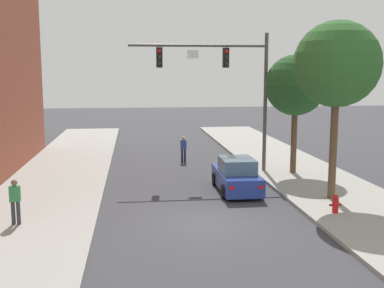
{
  "coord_description": "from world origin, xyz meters",
  "views": [
    {
      "loc": [
        -2.57,
        -16.89,
        5.53
      ],
      "look_at": [
        0.31,
        6.49,
        2.0
      ],
      "focal_mm": 44.56,
      "sensor_mm": 36.0,
      "label": 1
    }
  ],
  "objects_px": {
    "pedestrian_sidewalk_left_walker": "(15,200)",
    "pedestrian_crossing_road": "(183,148)",
    "traffic_signal_mast": "(227,76)",
    "fire_hydrant": "(335,204)",
    "street_tree_second": "(296,86)",
    "car_lead_blue": "(236,176)",
    "street_tree_nearest": "(337,65)"
  },
  "relations": [
    {
      "from": "traffic_signal_mast",
      "to": "pedestrian_sidewalk_left_walker",
      "type": "xyz_separation_m",
      "value": [
        -9.25,
        -8.28,
        -4.32
      ]
    },
    {
      "from": "car_lead_blue",
      "to": "street_tree_nearest",
      "type": "xyz_separation_m",
      "value": [
        3.69,
        -2.28,
        5.14
      ]
    },
    {
      "from": "traffic_signal_mast",
      "to": "pedestrian_sidewalk_left_walker",
      "type": "bearing_deg",
      "value": -138.19
    },
    {
      "from": "traffic_signal_mast",
      "to": "pedestrian_sidewalk_left_walker",
      "type": "distance_m",
      "value": 13.15
    },
    {
      "from": "car_lead_blue",
      "to": "pedestrian_sidewalk_left_walker",
      "type": "bearing_deg",
      "value": -154.13
    },
    {
      "from": "pedestrian_sidewalk_left_walker",
      "to": "traffic_signal_mast",
      "type": "bearing_deg",
      "value": 41.81
    },
    {
      "from": "pedestrian_sidewalk_left_walker",
      "to": "pedestrian_crossing_road",
      "type": "bearing_deg",
      "value": 58.56
    },
    {
      "from": "car_lead_blue",
      "to": "street_tree_nearest",
      "type": "bearing_deg",
      "value": -31.74
    },
    {
      "from": "pedestrian_crossing_road",
      "to": "fire_hydrant",
      "type": "distance_m",
      "value": 12.82
    },
    {
      "from": "car_lead_blue",
      "to": "pedestrian_sidewalk_left_walker",
      "type": "relative_size",
      "value": 2.6
    },
    {
      "from": "traffic_signal_mast",
      "to": "car_lead_blue",
      "type": "bearing_deg",
      "value": -93.8
    },
    {
      "from": "traffic_signal_mast",
      "to": "street_tree_second",
      "type": "xyz_separation_m",
      "value": [
        3.57,
        -0.77,
        -0.53
      ]
    },
    {
      "from": "traffic_signal_mast",
      "to": "street_tree_second",
      "type": "distance_m",
      "value": 3.69
    },
    {
      "from": "traffic_signal_mast",
      "to": "street_tree_second",
      "type": "bearing_deg",
      "value": -12.11
    },
    {
      "from": "pedestrian_sidewalk_left_walker",
      "to": "fire_hydrant",
      "type": "height_order",
      "value": "pedestrian_sidewalk_left_walker"
    },
    {
      "from": "car_lead_blue",
      "to": "street_tree_second",
      "type": "relative_size",
      "value": 0.67
    },
    {
      "from": "pedestrian_sidewalk_left_walker",
      "to": "fire_hydrant",
      "type": "distance_m",
      "value": 11.97
    },
    {
      "from": "traffic_signal_mast",
      "to": "pedestrian_crossing_road",
      "type": "distance_m",
      "value": 6.09
    },
    {
      "from": "traffic_signal_mast",
      "to": "street_tree_nearest",
      "type": "relative_size",
      "value": 0.99
    },
    {
      "from": "pedestrian_crossing_road",
      "to": "street_tree_second",
      "type": "bearing_deg",
      "value": -38.5
    },
    {
      "from": "street_tree_second",
      "to": "street_tree_nearest",
      "type": "bearing_deg",
      "value": -91.49
    },
    {
      "from": "fire_hydrant",
      "to": "pedestrian_crossing_road",
      "type": "bearing_deg",
      "value": 111.39
    },
    {
      "from": "car_lead_blue",
      "to": "traffic_signal_mast",
      "type": "bearing_deg",
      "value": 86.2
    },
    {
      "from": "pedestrian_sidewalk_left_walker",
      "to": "pedestrian_crossing_road",
      "type": "xyz_separation_m",
      "value": [
        7.29,
        11.92,
        -0.15
      ]
    },
    {
      "from": "car_lead_blue",
      "to": "street_tree_second",
      "type": "bearing_deg",
      "value": 39.39
    },
    {
      "from": "pedestrian_sidewalk_left_walker",
      "to": "fire_hydrant",
      "type": "xyz_separation_m",
      "value": [
        11.96,
        -0.01,
        -0.56
      ]
    },
    {
      "from": "car_lead_blue",
      "to": "street_tree_nearest",
      "type": "distance_m",
      "value": 6.73
    },
    {
      "from": "fire_hydrant",
      "to": "car_lead_blue",
      "type": "bearing_deg",
      "value": 124.14
    },
    {
      "from": "traffic_signal_mast",
      "to": "fire_hydrant",
      "type": "bearing_deg",
      "value": -71.93
    },
    {
      "from": "car_lead_blue",
      "to": "pedestrian_crossing_road",
      "type": "relative_size",
      "value": 2.6
    },
    {
      "from": "pedestrian_sidewalk_left_walker",
      "to": "street_tree_second",
      "type": "relative_size",
      "value": 0.26
    },
    {
      "from": "pedestrian_sidewalk_left_walker",
      "to": "street_tree_nearest",
      "type": "relative_size",
      "value": 0.22
    }
  ]
}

